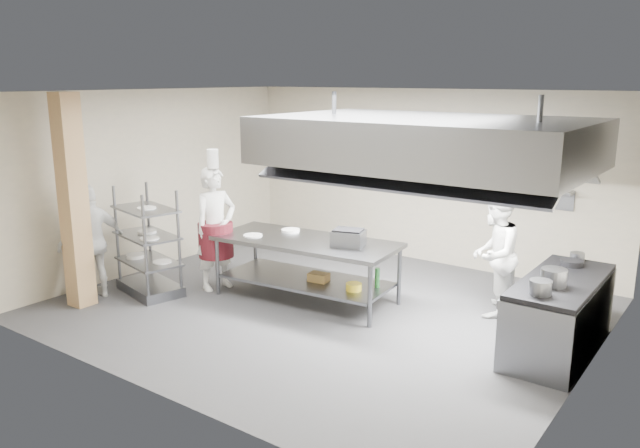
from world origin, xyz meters
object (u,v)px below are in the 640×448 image
Objects in this scene: cooking_range at (559,317)px; chef_plating at (92,242)px; pass_rack at (147,241)px; chef_line at (494,254)px; island at (306,270)px; stockpot at (554,277)px; griddle at (348,238)px; chef_head at (216,229)px.

chef_plating reaches higher than cooking_range.
pass_rack is 5.01m from chef_line.
chef_line reaches higher than island.
chef_plating is at bearing -163.68° from stockpot.
stockpot is at bearing -5.12° from island.
griddle is 1.52× the size of stockpot.
island is at bearing 134.36° from chef_plating.
chef_line is 1.00× the size of chef_plating.
chef_line is 1.99m from griddle.
chef_head is (0.68, 0.76, 0.14)m from pass_rack.
stockpot is at bearing -17.54° from griddle.
chef_line is (3.84, 1.42, -0.09)m from chef_head.
chef_line is at bearing 39.28° from pass_rack.
island is 1.67× the size of pass_rack.
pass_rack is 0.80× the size of cooking_range.
stockpot is at bearing 40.60° from chef_line.
chef_line is 3.92× the size of griddle.
chef_head is 4.33× the size of griddle.
chef_head reaches higher than island.
stockpot is (1.06, -1.01, 0.15)m from chef_line.
griddle reaches higher than cooking_range.
chef_line is at bearing 17.66° from island.
cooking_range is 1.18× the size of chef_plating.
chef_line is 5.97× the size of stockpot.
chef_head is at bearing -75.40° from chef_line.
griddle is (-2.81, -0.28, 0.60)m from cooking_range.
cooking_range is 1.35m from chef_line.
pass_rack reaches higher than island.
griddle is at bearing -65.09° from chef_head.
chef_head is at bearing -175.22° from stockpot.
chef_plating is at bearing -151.28° from island.
stockpot is at bearing 116.53° from chef_plating.
griddle reaches higher than stockpot.
griddle is (0.68, 0.07, 0.56)m from island.
chef_head is (-4.92, -0.74, 0.52)m from cooking_range.
chef_line is (-1.07, 0.68, 0.43)m from cooking_range.
griddle is (3.27, 1.82, 0.17)m from chef_plating.
pass_rack is at bearing -173.07° from griddle.
stockpot is (4.90, 0.41, 0.06)m from chef_head.
chef_head is 1.11× the size of chef_plating.
chef_line is at bearing -56.99° from chef_head.
chef_head is (-1.42, -0.39, 0.49)m from island.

